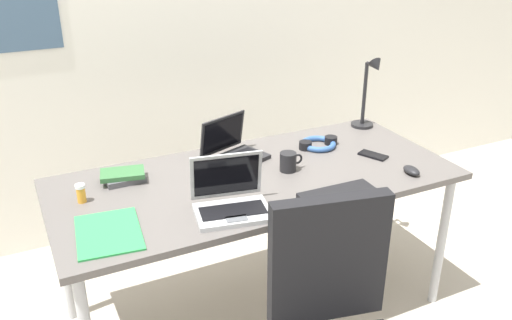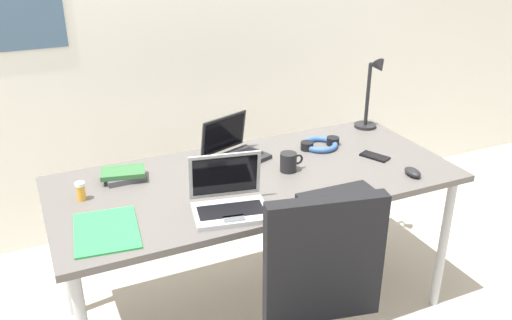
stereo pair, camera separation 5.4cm
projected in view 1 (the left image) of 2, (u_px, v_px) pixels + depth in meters
name	position (u px, v px, depth m)	size (l,w,h in m)	color
ground_plane	(256.00, 308.00, 2.75)	(12.00, 12.00, 0.00)	#B7AD9E
wall_back	(172.00, 11.00, 3.11)	(6.00, 0.13, 2.60)	silver
desk	(256.00, 187.00, 2.46)	(1.80, 0.80, 0.74)	#595451
desk_lamp	(369.00, 93.00, 2.90)	(0.12, 0.18, 0.40)	black
laptop_front_left	(231.00, 201.00, 2.14)	(0.33, 0.28, 0.22)	#B7BABC
laptop_near_lamp	(233.00, 151.00, 2.59)	(0.32, 0.29, 0.20)	#232326
external_keyboard	(338.00, 194.00, 2.27)	(0.33, 0.12, 0.02)	black
computer_mouse	(412.00, 170.00, 2.46)	(0.06, 0.10, 0.03)	black
cell_phone	(373.00, 155.00, 2.64)	(0.06, 0.14, 0.01)	black
headphones	(318.00, 144.00, 2.74)	(0.21, 0.18, 0.04)	#335999
pill_bottle	(81.00, 193.00, 2.21)	(0.04, 0.04, 0.08)	gold
book_stack	(124.00, 176.00, 2.39)	(0.21, 0.15, 0.05)	#4C4C51
paper_folder_mid_desk	(108.00, 233.00, 2.01)	(0.23, 0.31, 0.01)	green
coffee_mug	(288.00, 162.00, 2.48)	(0.11, 0.08, 0.09)	black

